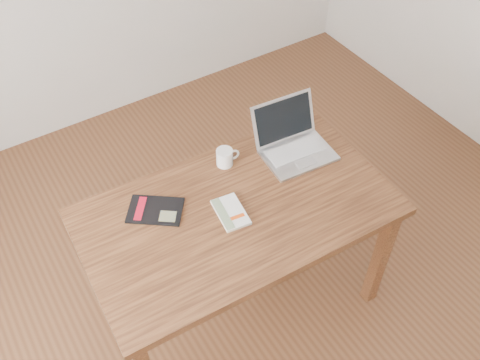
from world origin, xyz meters
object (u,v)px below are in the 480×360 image
black_guidebook (155,210)px  laptop (293,142)px  desk (238,222)px  white_guidebook (231,212)px  coffee_mug (225,157)px

black_guidebook → laptop: laptop is taller
laptop → desk: bearing=-152.3°
white_guidebook → black_guidebook: size_ratio=0.72×
white_guidebook → laptop: (0.46, 0.18, 0.04)m
laptop → coffee_mug: size_ratio=3.10×
desk → laptop: (0.42, 0.18, 0.14)m
white_guidebook → laptop: 0.49m
desk → black_guidebook: size_ratio=4.96×
desk → coffee_mug: size_ratio=12.21×
desk → black_guidebook: black_guidebook is taller
white_guidebook → laptop: size_ratio=0.57×
laptop → white_guidebook: bearing=-153.6°
white_guidebook → black_guidebook: white_guidebook is taller
laptop → coffee_mug: 0.33m
desk → coffee_mug: 0.31m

